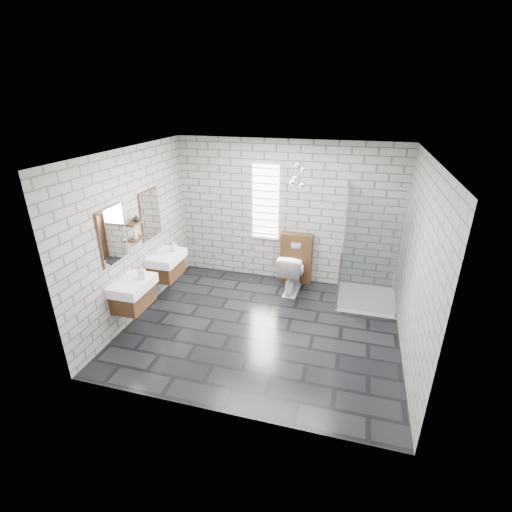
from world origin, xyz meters
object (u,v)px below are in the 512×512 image
at_px(shower_enclosure, 363,278).
at_px(vanity_left, 131,286).
at_px(cistern_panel, 296,258).
at_px(toilet, 292,272).
at_px(vanity_right, 165,258).

bearing_deg(shower_enclosure, vanity_left, -153.02).
bearing_deg(cistern_panel, toilet, -90.00).
bearing_deg(vanity_left, cistern_panel, 46.32).
distance_m(vanity_left, vanity_right, 1.06).
xyz_separation_m(vanity_left, shower_enclosure, (3.41, 1.74, -0.25)).
xyz_separation_m(vanity_right, shower_enclosure, (3.41, 0.67, -0.25)).
bearing_deg(shower_enclosure, cistern_panel, 157.65).
bearing_deg(vanity_right, cistern_panel, 28.98).
bearing_deg(cistern_panel, shower_enclosure, -22.35).
xyz_separation_m(shower_enclosure, toilet, (-1.26, 0.13, -0.12)).
height_order(vanity_left, shower_enclosure, shower_enclosure).
height_order(cistern_panel, toilet, cistern_panel).
distance_m(vanity_right, cistern_panel, 2.47).
relative_size(vanity_left, vanity_right, 1.00).
xyz_separation_m(vanity_left, cistern_panel, (2.15, 2.25, -0.26)).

